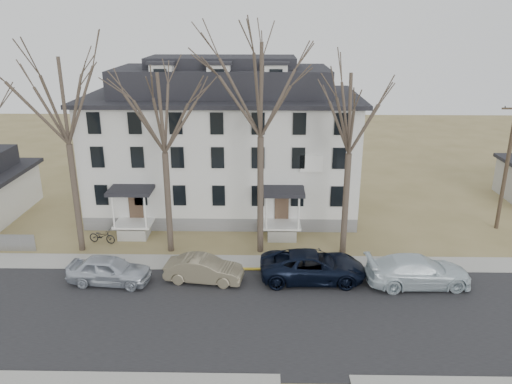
{
  "coord_description": "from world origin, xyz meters",
  "views": [
    {
      "loc": [
        1.28,
        -20.42,
        14.74
      ],
      "look_at": [
        0.73,
        9.0,
        4.47
      ],
      "focal_mm": 35.0,
      "sensor_mm": 36.0,
      "label": 1
    }
  ],
  "objects_px": {
    "tree_mid_left": "(162,108)",
    "tree_center": "(261,83)",
    "utility_pole_far": "(507,165)",
    "car_tan": "(204,270)",
    "car_navy": "(313,267)",
    "boarding_house": "(224,144)",
    "tree_far_left": "(63,95)",
    "bicycle_left": "(102,237)",
    "car_silver": "(109,271)",
    "tree_mid_right": "(352,108)",
    "car_white": "(418,272)"
  },
  "relations": [
    {
      "from": "tree_mid_left",
      "to": "bicycle_left",
      "type": "xyz_separation_m",
      "value": [
        -4.94,
        1.03,
        -9.1
      ]
    },
    {
      "from": "tree_far_left",
      "to": "car_navy",
      "type": "xyz_separation_m",
      "value": [
        15.15,
        -3.8,
        -9.48
      ]
    },
    {
      "from": "tree_far_left",
      "to": "bicycle_left",
      "type": "distance_m",
      "value": 9.95
    },
    {
      "from": "tree_mid_right",
      "to": "car_navy",
      "type": "relative_size",
      "value": 2.05
    },
    {
      "from": "car_navy",
      "to": "car_silver",
      "type": "bearing_deg",
      "value": 92.3
    },
    {
      "from": "boarding_house",
      "to": "tree_center",
      "type": "distance_m",
      "value": 10.39
    },
    {
      "from": "tree_center",
      "to": "car_silver",
      "type": "xyz_separation_m",
      "value": [
        -8.77,
        -4.44,
        -10.26
      ]
    },
    {
      "from": "tree_far_left",
      "to": "tree_mid_left",
      "type": "distance_m",
      "value": 6.05
    },
    {
      "from": "utility_pole_far",
      "to": "car_white",
      "type": "height_order",
      "value": "utility_pole_far"
    },
    {
      "from": "utility_pole_far",
      "to": "bicycle_left",
      "type": "xyz_separation_m",
      "value": [
        -28.44,
        -3.17,
        -4.4
      ]
    },
    {
      "from": "car_navy",
      "to": "bicycle_left",
      "type": "height_order",
      "value": "car_navy"
    },
    {
      "from": "utility_pole_far",
      "to": "car_tan",
      "type": "height_order",
      "value": "utility_pole_far"
    },
    {
      "from": "utility_pole_far",
      "to": "boarding_house",
      "type": "bearing_deg",
      "value": 169.08
    },
    {
      "from": "boarding_house",
      "to": "car_silver",
      "type": "distance_m",
      "value": 14.58
    },
    {
      "from": "boarding_house",
      "to": "tree_mid_right",
      "type": "relative_size",
      "value": 1.63
    },
    {
      "from": "car_white",
      "to": "bicycle_left",
      "type": "relative_size",
      "value": 3.15
    },
    {
      "from": "tree_mid_right",
      "to": "bicycle_left",
      "type": "distance_m",
      "value": 18.82
    },
    {
      "from": "boarding_house",
      "to": "tree_far_left",
      "type": "relative_size",
      "value": 1.52
    },
    {
      "from": "car_tan",
      "to": "car_navy",
      "type": "distance_m",
      "value": 6.43
    },
    {
      "from": "boarding_house",
      "to": "car_silver",
      "type": "bearing_deg",
      "value": -114.63
    },
    {
      "from": "utility_pole_far",
      "to": "car_white",
      "type": "relative_size",
      "value": 1.58
    },
    {
      "from": "car_tan",
      "to": "bicycle_left",
      "type": "bearing_deg",
      "value": 63.59
    },
    {
      "from": "tree_mid_left",
      "to": "boarding_house",
      "type": "bearing_deg",
      "value": 69.8
    },
    {
      "from": "tree_mid_right",
      "to": "tree_far_left",
      "type": "bearing_deg",
      "value": 180.0
    },
    {
      "from": "tree_mid_left",
      "to": "car_tan",
      "type": "height_order",
      "value": "tree_mid_left"
    },
    {
      "from": "car_silver",
      "to": "tree_center",
      "type": "bearing_deg",
      "value": -57.59
    },
    {
      "from": "boarding_house",
      "to": "car_white",
      "type": "xyz_separation_m",
      "value": [
        12.19,
        -12.48,
        -4.5
      ]
    },
    {
      "from": "tree_far_left",
      "to": "car_silver",
      "type": "distance_m",
      "value": 10.99
    },
    {
      "from": "tree_center",
      "to": "bicycle_left",
      "type": "height_order",
      "value": "tree_center"
    },
    {
      "from": "car_white",
      "to": "utility_pole_far",
      "type": "bearing_deg",
      "value": -47.26
    },
    {
      "from": "car_silver",
      "to": "bicycle_left",
      "type": "distance_m",
      "value": 5.89
    },
    {
      "from": "boarding_house",
      "to": "tree_mid_left",
      "type": "height_order",
      "value": "tree_mid_left"
    },
    {
      "from": "utility_pole_far",
      "to": "car_tan",
      "type": "relative_size",
      "value": 2.08
    },
    {
      "from": "tree_mid_left",
      "to": "tree_center",
      "type": "distance_m",
      "value": 6.18
    },
    {
      "from": "boarding_house",
      "to": "car_silver",
      "type": "relative_size",
      "value": 4.31
    },
    {
      "from": "tree_mid_right",
      "to": "utility_pole_far",
      "type": "relative_size",
      "value": 1.34
    },
    {
      "from": "tree_mid_left",
      "to": "tree_center",
      "type": "height_order",
      "value": "tree_center"
    },
    {
      "from": "boarding_house",
      "to": "car_tan",
      "type": "xyz_separation_m",
      "value": [
        -0.27,
        -12.28,
        -4.63
      ]
    },
    {
      "from": "boarding_house",
      "to": "tree_far_left",
      "type": "bearing_deg",
      "value": -137.82
    },
    {
      "from": "utility_pole_far",
      "to": "car_navy",
      "type": "distance_m",
      "value": 16.92
    },
    {
      "from": "boarding_house",
      "to": "car_navy",
      "type": "relative_size",
      "value": 3.34
    },
    {
      "from": "tree_mid_left",
      "to": "utility_pole_far",
      "type": "distance_m",
      "value": 24.33
    },
    {
      "from": "utility_pole_far",
      "to": "car_navy",
      "type": "height_order",
      "value": "utility_pole_far"
    },
    {
      "from": "car_tan",
      "to": "car_white",
      "type": "xyz_separation_m",
      "value": [
        12.46,
        -0.21,
        0.12
      ]
    },
    {
      "from": "car_tan",
      "to": "car_navy",
      "type": "height_order",
      "value": "car_navy"
    },
    {
      "from": "car_navy",
      "to": "car_white",
      "type": "height_order",
      "value": "car_white"
    },
    {
      "from": "tree_far_left",
      "to": "boarding_house",
      "type": "bearing_deg",
      "value": 42.18
    },
    {
      "from": "tree_far_left",
      "to": "utility_pole_far",
      "type": "bearing_deg",
      "value": 8.1
    },
    {
      "from": "car_tan",
      "to": "car_navy",
      "type": "relative_size",
      "value": 0.73
    },
    {
      "from": "bicycle_left",
      "to": "car_white",
      "type": "bearing_deg",
      "value": -92.8
    }
  ]
}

